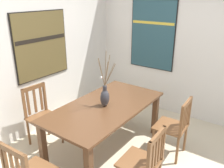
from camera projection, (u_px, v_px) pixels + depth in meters
ground_plane at (131, 164)px, 3.35m from camera, size 6.40×6.40×0.03m
wall_back at (36, 51)px, 3.87m from camera, size 6.40×0.12×2.70m
wall_side at (188, 45)px, 4.26m from camera, size 0.12×6.40×2.70m
dining_table at (105, 112)px, 3.43m from camera, size 1.82×0.96×0.73m
centerpiece_vase at (105, 96)px, 3.33m from camera, size 0.26×0.22×0.77m
chair_0 at (175, 126)px, 3.36m from camera, size 0.44×0.44×0.89m
chair_2 at (144, 162)px, 2.65m from camera, size 0.43×0.43×0.89m
chair_3 at (41, 115)px, 3.64m from camera, size 0.45×0.45×0.93m
painting_on_back_wall at (42, 45)px, 3.86m from camera, size 1.02×0.05×1.07m
painting_on_side_wall at (153, 35)px, 4.54m from camera, size 0.05×0.91×1.30m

